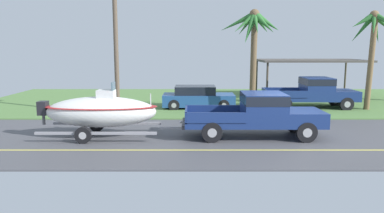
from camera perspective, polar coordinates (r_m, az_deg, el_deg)
The scene contains 9 objects.
ground at distance 23.76m, azimuth 9.34°, elevation -0.01°, with size 36.00×22.00×0.11m.
pickup_truck_towing at distance 15.48m, azimuth 10.59°, elevation -0.92°, with size 5.83×2.03×1.83m.
boat_on_trailer at distance 15.65m, azimuth -13.93°, elevation -0.75°, with size 5.81×2.30×2.29m.
parked_pickup_background at distance 23.70m, azimuth 18.31°, elevation 2.21°, with size 5.71×2.04×1.89m.
parked_sedan_near at distance 22.55m, azimuth 0.77°, elevation 1.38°, with size 4.30×1.91×1.38m.
carport_awning at distance 28.35m, azimuth 17.53°, elevation 6.62°, with size 7.45×4.65×2.83m.
palm_tree_near_right at distance 23.93m, azimuth 25.94°, elevation 9.79°, with size 2.55×3.32×5.76m.
palm_tree_mid at distance 20.55m, azimuth 9.34°, elevation 11.06°, with size 3.33×2.80×5.70m.
utility_pole at distance 20.10m, azimuth -11.69°, elevation 9.23°, with size 0.24×1.80×7.31m.
Camera 1 is at (-3.90, -14.78, 3.62)m, focal length 34.79 mm.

